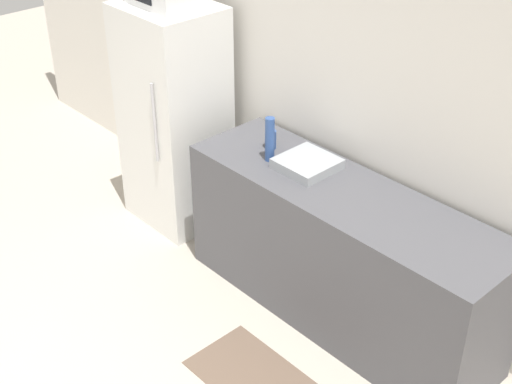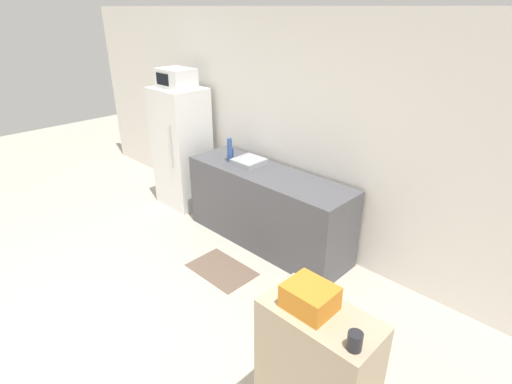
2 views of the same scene
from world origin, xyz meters
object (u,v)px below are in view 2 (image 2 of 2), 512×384
bottle_tall (230,150)px  basket (310,297)px  jar (355,341)px  refrigerator (182,148)px  bottle_short (231,152)px  microwave (176,78)px

bottle_tall → basket: bearing=-33.0°
bottle_tall → jar: size_ratio=2.87×
refrigerator → bottle_short: size_ratio=13.35×
microwave → bottle_short: 1.21m
basket → bottle_short: bearing=146.3°
refrigerator → basket: bearing=-24.8°
bottle_tall → bottle_short: bottle_tall is taller
basket → microwave: bearing=155.2°
bottle_short → jar: 3.30m
bottle_tall → bottle_short: (-0.11, 0.11, -0.08)m
bottle_short → jar: (2.80, -1.73, 0.14)m
microwave → jar: 4.12m
refrigerator → bottle_short: 0.93m
refrigerator → bottle_short: refrigerator is taller
jar → refrigerator: bearing=156.1°
basket → jar: 0.35m
microwave → basket: microwave is taller
bottle_tall → microwave: bearing=178.4°
bottle_short → refrigerator: bearing=-174.8°
microwave → bottle_tall: 1.25m
bottle_short → bottle_tall: bearing=-45.9°
bottle_tall → jar: (2.70, -1.61, 0.05)m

